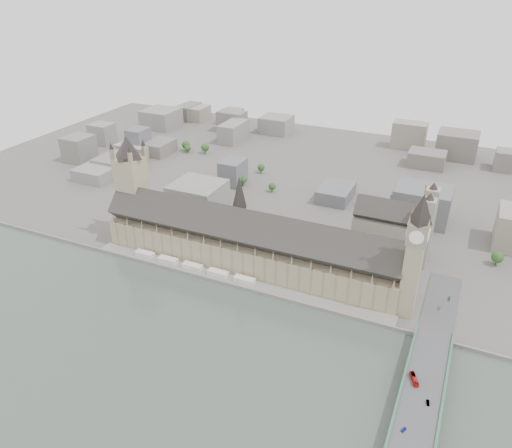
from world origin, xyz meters
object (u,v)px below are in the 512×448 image
at_px(car_approach, 449,299).
at_px(westminster_abbey, 394,229).
at_px(red_bus_north, 414,379).
at_px(car_blue, 404,429).
at_px(westminster_bridge, 418,410).
at_px(elizabeth_tower, 416,248).
at_px(palace_of_westminster, 247,243).
at_px(car_silver, 428,403).
at_px(victoria_tower, 132,183).

bearing_deg(car_approach, westminster_abbey, 128.20).
height_order(red_bus_north, car_blue, red_bus_north).
xyz_separation_m(westminster_bridge, westminster_abbey, (-51.08, 182.50, 19.96)).
bearing_deg(elizabeth_tower, palace_of_westminster, 175.15).
bearing_deg(red_bus_north, car_blue, -113.44).
bearing_deg(car_blue, westminster_bridge, 99.33).
distance_m(palace_of_westminster, car_silver, 197.20).
xyz_separation_m(elizabeth_tower, car_silver, (28.23, -93.74, -47.12)).
height_order(victoria_tower, westminster_abbey, victoria_tower).
xyz_separation_m(elizabeth_tower, victoria_tower, (-260.00, 18.00, -2.88)).
relative_size(palace_of_westminster, car_silver, 60.59).
relative_size(westminster_abbey, car_silver, 15.55).
bearing_deg(red_bus_north, car_silver, -79.69).
height_order(elizabeth_tower, car_approach, elizabeth_tower).
bearing_deg(westminster_abbey, car_approach, -51.39).
bearing_deg(westminster_abbey, red_bus_north, -74.82).
relative_size(victoria_tower, westminster_abbey, 1.47).
bearing_deg(car_approach, victoria_tower, 179.39).
height_order(victoria_tower, car_blue, victoria_tower).
bearing_deg(car_blue, westminster_abbey, 124.73).
relative_size(elizabeth_tower, car_approach, 20.74).
distance_m(westminster_bridge, westminster_abbey, 190.56).
xyz_separation_m(victoria_tower, car_approach, (288.81, -0.99, -44.20)).
distance_m(car_silver, car_approach, 110.76).
bearing_deg(red_bus_north, elizabeth_tower, 78.27).
bearing_deg(palace_of_westminster, elizabeth_tower, -4.85).
distance_m(elizabeth_tower, car_silver, 108.65).
relative_size(car_blue, car_approach, 0.76).
bearing_deg(westminster_abbey, palace_of_westminster, -145.83).
relative_size(palace_of_westminster, red_bus_north, 22.85).
height_order(elizabeth_tower, red_bus_north, elizabeth_tower).
bearing_deg(car_silver, palace_of_westminster, 135.51).
distance_m(victoria_tower, westminster_bridge, 309.91).
distance_m(victoria_tower, car_silver, 312.28).
relative_size(elizabeth_tower, westminster_bridge, 0.33).
bearing_deg(car_approach, elizabeth_tower, -149.85).
height_order(victoria_tower, westminster_bridge, victoria_tower).
height_order(palace_of_westminster, red_bus_north, palace_of_westminster).
height_order(palace_of_westminster, westminster_bridge, palace_of_westminster).
relative_size(elizabeth_tower, victoria_tower, 1.07).
height_order(victoria_tower, car_silver, victoria_tower).
xyz_separation_m(palace_of_westminster, red_bus_north, (155.94, -90.66, -10.84)).
distance_m(victoria_tower, westminster_abbey, 244.79).
bearing_deg(victoria_tower, westminster_bridge, -21.78).
xyz_separation_m(victoria_tower, westminster_abbey, (232.92, 69.00, -30.12)).
xyz_separation_m(palace_of_westminster, car_silver, (166.23, -105.44, -11.73)).
distance_m(westminster_bridge, car_blue, 24.53).
height_order(westminster_abbey, red_bus_north, westminster_abbey).
relative_size(westminster_bridge, car_blue, 82.61).
xyz_separation_m(elizabeth_tower, car_blue, (18.70, -118.74, -47.17)).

